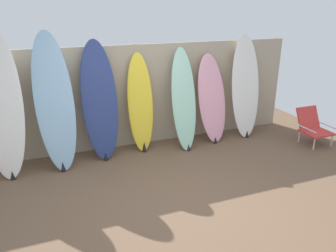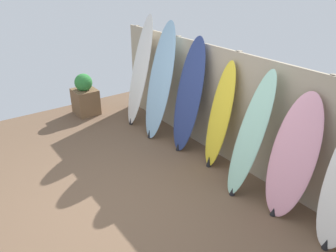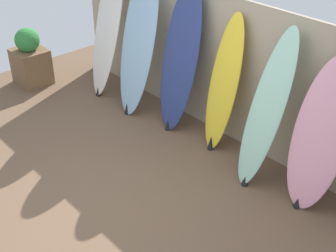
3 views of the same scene
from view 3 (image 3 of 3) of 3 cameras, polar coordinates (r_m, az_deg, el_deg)
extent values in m
plane|color=brown|center=(5.03, -7.44, -9.69)|extent=(7.68, 7.68, 0.00)
cube|color=tan|center=(5.68, 8.60, 6.29)|extent=(6.08, 0.04, 1.80)
cylinder|color=gray|center=(7.70, -8.06, 13.25)|extent=(0.10, 0.10, 1.80)
cylinder|color=gray|center=(6.63, -0.78, 10.44)|extent=(0.10, 0.10, 1.80)
cylinder|color=gray|center=(5.71, 8.87, 6.40)|extent=(0.10, 0.10, 1.80)
ellipsoid|color=white|center=(6.82, -7.35, 12.31)|extent=(0.62, 0.64, 2.13)
cone|color=black|center=(7.08, -8.49, 4.21)|extent=(0.08, 0.08, 0.13)
ellipsoid|color=#8CB7D6|center=(6.27, -3.59, 10.58)|extent=(0.62, 0.64, 2.10)
cone|color=black|center=(6.55, -5.03, 2.16)|extent=(0.08, 0.08, 0.15)
ellipsoid|color=navy|center=(5.88, 1.47, 8.30)|extent=(0.59, 0.50, 1.94)
cone|color=black|center=(6.17, -0.04, 0.17)|extent=(0.08, 0.08, 0.13)
ellipsoid|color=yellow|center=(5.53, 6.80, 5.08)|extent=(0.47, 0.43, 1.69)
cone|color=black|center=(5.80, 5.23, -2.02)|extent=(0.08, 0.08, 0.18)
ellipsoid|color=#9ED6BC|center=(5.01, 11.94, 1.95)|extent=(0.49, 0.62, 1.75)
cone|color=black|center=(5.29, 9.35, -6.57)|extent=(0.08, 0.08, 0.11)
ellipsoid|color=pink|center=(4.84, 18.10, -1.14)|extent=(0.62, 0.54, 1.61)
cone|color=black|center=(5.12, 15.48, -8.98)|extent=(0.08, 0.08, 0.11)
cube|color=brown|center=(7.63, -16.30, 7.00)|extent=(0.51, 0.47, 0.55)
sphere|color=#307E38|center=(7.47, -16.80, 10.00)|extent=(0.37, 0.37, 0.37)
camera|label=1|loc=(5.01, -57.97, 6.84)|focal=35.00mm
camera|label=2|loc=(0.63, 36.89, -19.50)|focal=35.00mm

